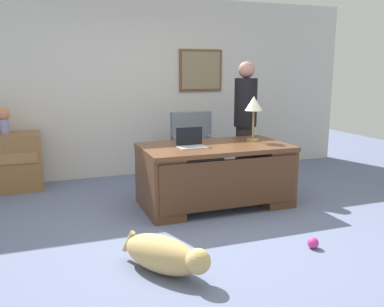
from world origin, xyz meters
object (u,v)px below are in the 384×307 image
(desk, at_px, (215,173))
(dog_toy_ball, at_px, (313,243))
(armchair, at_px, (195,151))
(laptop, at_px, (191,142))
(vase_with_flowers, at_px, (4,119))
(person_standing, at_px, (245,121))
(dog_lying, at_px, (165,255))
(desk_lamp, at_px, (254,106))

(desk, height_order, dog_toy_ball, desk)
(armchair, xyz_separation_m, dog_toy_ball, (0.23, -2.49, -0.41))
(laptop, relative_size, vase_with_flowers, 0.91)
(person_standing, distance_m, dog_lying, 2.99)
(desk, relative_size, armchair, 1.71)
(laptop, bearing_deg, dog_toy_ball, -64.85)
(dog_lying, bearing_deg, dog_toy_ball, -0.84)
(armchair, bearing_deg, vase_with_flowers, 168.60)
(vase_with_flowers, bearing_deg, laptop, -36.87)
(person_standing, height_order, desk_lamp, person_standing)
(armchair, distance_m, desk_lamp, 1.23)
(person_standing, bearing_deg, dog_toy_ball, -100.91)
(person_standing, height_order, laptop, person_standing)
(laptop, bearing_deg, vase_with_flowers, 143.13)
(dog_lying, bearing_deg, person_standing, 50.22)
(armchair, xyz_separation_m, person_standing, (0.67, -0.25, 0.43))
(dog_lying, xyz_separation_m, vase_with_flowers, (-1.34, 2.98, 0.83))
(desk, distance_m, desk_lamp, 0.97)
(desk, bearing_deg, dog_toy_ball, -76.07)
(desk_lamp, bearing_deg, desk, -166.65)
(person_standing, bearing_deg, dog_lying, -129.78)
(person_standing, distance_m, laptop, 1.37)
(desk, relative_size, person_standing, 1.01)
(person_standing, relative_size, laptop, 5.42)
(person_standing, xyz_separation_m, vase_with_flowers, (-3.19, 0.76, 0.08))
(dog_lying, bearing_deg, armchair, 64.40)
(dog_lying, relative_size, dog_toy_ball, 7.48)
(laptop, xyz_separation_m, desk_lamp, (0.88, 0.14, 0.38))
(dog_toy_ball, bearing_deg, armchair, 95.36)
(armchair, bearing_deg, desk_lamp, -64.14)
(armchair, distance_m, laptop, 1.19)
(vase_with_flowers, bearing_deg, desk_lamp, -25.54)
(dog_lying, height_order, dog_toy_ball, dog_lying)
(vase_with_flowers, height_order, dog_toy_ball, vase_with_flowers)
(person_standing, xyz_separation_m, desk_lamp, (-0.23, -0.66, 0.28))
(dog_lying, xyz_separation_m, desk_lamp, (1.62, 1.57, 1.02))
(desk, height_order, person_standing, person_standing)
(desk_lamp, bearing_deg, vase_with_flowers, 154.46)
(laptop, height_order, vase_with_flowers, vase_with_flowers)
(armchair, height_order, person_standing, person_standing)
(armchair, height_order, dog_toy_ball, armchair)
(armchair, bearing_deg, dog_toy_ball, -84.64)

